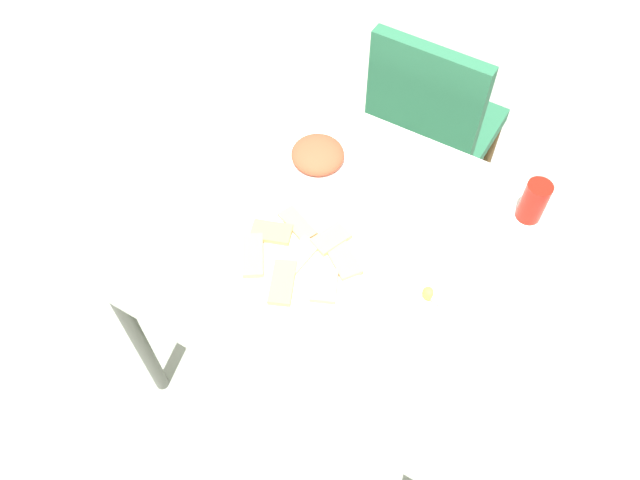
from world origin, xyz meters
The scene contains 10 objects.
ground_plane centered at (0.00, 0.00, 0.00)m, with size 6.00×6.00×0.00m, color #A2A89B.
dining_table centered at (0.00, 0.00, 0.68)m, with size 1.04×0.88×0.77m.
dining_chair centered at (-0.04, 0.78, 0.49)m, with size 0.43×0.43×0.88m.
pide_platter centered at (-0.04, -0.12, 0.78)m, with size 0.32×0.31×0.03m.
salad_plate_greens centered at (0.32, 0.00, 0.79)m, with size 0.20×0.20×0.05m.
salad_plate_rice centered at (-0.17, 0.20, 0.79)m, with size 0.22×0.22×0.06m.
soda_can centered at (0.41, 0.31, 0.83)m, with size 0.07×0.07×0.12m, color red.
paper_napkin centered at (-0.42, -0.23, 0.77)m, with size 0.14×0.14×0.00m, color white.
fork centered at (-0.42, -0.25, 0.78)m, with size 0.18×0.02×0.01m, color silver.
spoon centered at (-0.42, -0.21, 0.78)m, with size 0.17×0.02×0.01m, color silver.
Camera 1 is at (0.44, -0.82, 2.07)m, focal length 34.64 mm.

